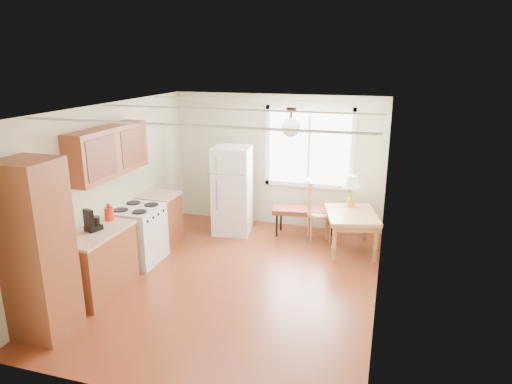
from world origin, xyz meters
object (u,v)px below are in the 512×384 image
at_px(refrigerator, 232,190).
at_px(dining_table, 351,219).
at_px(bench, 305,212).
at_px(chair, 314,206).

relative_size(refrigerator, dining_table, 1.31).
distance_m(bench, dining_table, 0.94).
bearing_deg(dining_table, refrigerator, 159.34).
bearing_deg(dining_table, chair, 143.76).
distance_m(dining_table, chair, 0.72).
relative_size(refrigerator, bench, 1.34).
height_order(bench, dining_table, dining_table).
height_order(dining_table, chair, chair).
distance_m(bench, chair, 0.28).
bearing_deg(bench, chair, -42.59).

